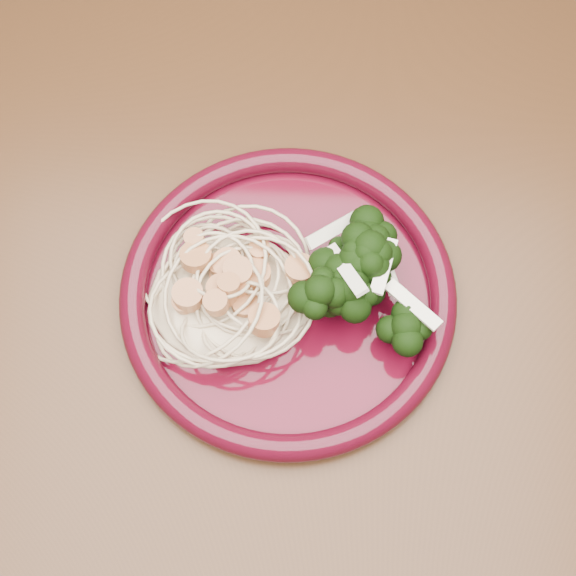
{
  "coord_description": "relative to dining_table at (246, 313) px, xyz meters",
  "views": [
    {
      "loc": [
        0.05,
        -0.24,
        1.28
      ],
      "look_at": [
        0.04,
        -0.03,
        0.77
      ],
      "focal_mm": 50.0,
      "sensor_mm": 36.0,
      "label": 1
    }
  ],
  "objects": [
    {
      "name": "spaghetti_pile",
      "position": [
        -0.0,
        -0.03,
        0.12
      ],
      "size": [
        0.13,
        0.12,
        0.03
      ],
      "primitive_type": "ellipsoid",
      "rotation": [
        0.0,
        0.0,
        0.14
      ],
      "color": "beige",
      "rests_on": "dinner_plate"
    },
    {
      "name": "dining_table",
      "position": [
        0.0,
        0.0,
        0.0
      ],
      "size": [
        1.2,
        0.8,
        0.75
      ],
      "color": "#472814",
      "rests_on": "ground"
    },
    {
      "name": "onion_garnish",
      "position": [
        0.09,
        -0.02,
        0.16
      ],
      "size": [
        0.07,
        0.1,
        0.05
      ],
      "primitive_type": null,
      "rotation": [
        0.0,
        0.0,
        0.14
      ],
      "color": "white",
      "rests_on": "broccoli_pile"
    },
    {
      "name": "broccoli_pile",
      "position": [
        0.09,
        -0.02,
        0.13
      ],
      "size": [
        0.1,
        0.15,
        0.05
      ],
      "primitive_type": "ellipsoid",
      "rotation": [
        0.0,
        0.0,
        0.14
      ],
      "color": "black",
      "rests_on": "dinner_plate"
    },
    {
      "name": "scallop_cluster",
      "position": [
        -0.0,
        -0.03,
        0.15
      ],
      "size": [
        0.12,
        0.12,
        0.03
      ],
      "primitive_type": null,
      "rotation": [
        0.0,
        0.0,
        0.14
      ],
      "color": "tan",
      "rests_on": "spaghetti_pile"
    },
    {
      "name": "dinner_plate",
      "position": [
        0.04,
        -0.03,
        0.11
      ],
      "size": [
        0.27,
        0.27,
        0.02
      ],
      "rotation": [
        0.0,
        0.0,
        0.14
      ],
      "color": "#440614",
      "rests_on": "dining_table"
    }
  ]
}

